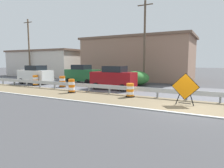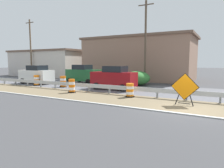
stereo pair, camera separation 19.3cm
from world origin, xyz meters
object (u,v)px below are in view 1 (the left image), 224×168
(traffic_barrel_nearest, at_px, (130,91))
(traffic_barrel_far, at_px, (36,81))
(traffic_barrel_mid, at_px, (62,82))
(utility_pole_near, at_px, (145,42))
(warning_sign_diamond, at_px, (185,88))
(utility_pole_mid, at_px, (29,48))
(traffic_barrel_close, at_px, (72,87))
(car_distant_a, at_px, (82,74))
(car_lead_far_lane, at_px, (114,78))
(car_lead_near_lane, at_px, (35,75))

(traffic_barrel_nearest, relative_size, traffic_barrel_far, 0.90)
(traffic_barrel_mid, relative_size, utility_pole_near, 0.12)
(warning_sign_diamond, xyz_separation_m, traffic_barrel_nearest, (1.01, 3.99, -0.59))
(traffic_barrel_far, xyz_separation_m, utility_pole_mid, (7.34, 9.78, 4.31))
(traffic_barrel_far, bearing_deg, warning_sign_diamond, -99.41)
(warning_sign_diamond, bearing_deg, traffic_barrel_close, -89.97)
(car_distant_a, bearing_deg, utility_pole_mid, 167.99)
(utility_pole_mid, bearing_deg, traffic_barrel_mid, -117.81)
(traffic_barrel_nearest, relative_size, utility_pole_mid, 0.11)
(car_lead_far_lane, bearing_deg, warning_sign_diamond, 150.05)
(traffic_barrel_nearest, height_order, car_lead_far_lane, car_lead_far_lane)
(traffic_barrel_nearest, height_order, utility_pole_mid, utility_pole_mid)
(car_lead_far_lane, bearing_deg, traffic_barrel_mid, 11.99)
(traffic_barrel_far, distance_m, car_lead_far_lane, 9.02)
(traffic_barrel_far, distance_m, car_lead_near_lane, 2.00)
(traffic_barrel_nearest, distance_m, utility_pole_mid, 23.84)
(utility_pole_mid, bearing_deg, car_distant_a, -103.64)
(car_lead_far_lane, height_order, car_distant_a, car_distant_a)
(traffic_barrel_nearest, bearing_deg, traffic_barrel_close, 94.95)
(utility_pole_mid, bearing_deg, warning_sign_diamond, -111.25)
(traffic_barrel_far, height_order, utility_pole_mid, utility_pole_mid)
(car_distant_a, xyz_separation_m, utility_pole_mid, (3.15, 12.98, 3.71))
(utility_pole_near, bearing_deg, car_lead_far_lane, 170.96)
(traffic_barrel_nearest, height_order, traffic_barrel_far, traffic_barrel_far)
(traffic_barrel_mid, relative_size, utility_pole_mid, 0.12)
(traffic_barrel_mid, distance_m, utility_pole_mid, 15.67)
(warning_sign_diamond, bearing_deg, traffic_barrel_mid, -99.89)
(utility_pole_near, bearing_deg, traffic_barrel_mid, 138.11)
(car_lead_near_lane, bearing_deg, utility_pole_near, -151.12)
(car_distant_a, relative_size, utility_pole_near, 0.44)
(traffic_barrel_nearest, height_order, utility_pole_near, utility_pole_near)
(warning_sign_diamond, relative_size, traffic_barrel_far, 1.72)
(traffic_barrel_mid, xyz_separation_m, car_distant_a, (3.88, 0.35, 0.60))
(utility_pole_near, distance_m, utility_pole_mid, 19.59)
(traffic_barrel_nearest, bearing_deg, car_lead_far_lane, 44.50)
(utility_pole_mid, bearing_deg, car_lead_near_lane, -126.15)
(traffic_barrel_nearest, bearing_deg, warning_sign_diamond, -104.14)
(warning_sign_diamond, relative_size, traffic_barrel_mid, 1.72)
(car_lead_near_lane, relative_size, utility_pole_mid, 0.46)
(traffic_barrel_nearest, xyz_separation_m, traffic_barrel_far, (1.62, 11.88, 0.06))
(car_distant_a, bearing_deg, traffic_barrel_mid, -83.28)
(traffic_barrel_mid, xyz_separation_m, traffic_barrel_far, (-0.31, 3.55, 0.00))
(utility_pole_near, bearing_deg, car_lead_near_lane, 118.20)
(traffic_barrel_close, xyz_separation_m, car_lead_far_lane, (3.50, -2.14, 0.57))
(traffic_barrel_nearest, bearing_deg, car_distant_a, 56.16)
(warning_sign_diamond, xyz_separation_m, traffic_barrel_mid, (2.94, 12.32, -0.54))
(traffic_barrel_close, relative_size, traffic_barrel_far, 1.01)
(warning_sign_diamond, xyz_separation_m, traffic_barrel_far, (2.63, 15.87, -0.54))
(traffic_barrel_nearest, xyz_separation_m, utility_pole_mid, (8.97, 21.66, 4.37))
(utility_pole_near, bearing_deg, traffic_barrel_far, 126.62)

